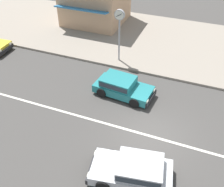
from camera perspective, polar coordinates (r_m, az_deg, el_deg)
The scene contains 6 objects.
ground_plane at distance 13.63m, azimuth 8.22°, elevation -9.13°, with size 160.00×160.00×0.00m, color #423F3D.
lane_centre_stripe at distance 13.62m, azimuth 8.22°, elevation -9.12°, with size 50.40×0.14×0.01m, color silver.
kerb_strip at distance 21.93m, azimuth 15.34°, elevation 10.09°, with size 68.00×10.00×0.15m, color gray.
hatchback_teal_1 at distance 15.70m, azimuth 2.12°, elevation 1.63°, with size 3.68×2.01×1.10m.
hatchback_silver_4 at distance 11.51m, azimuth 4.88°, elevation -16.28°, with size 3.75×2.24×1.10m.
street_clock at distance 17.85m, azimuth 1.64°, elevation 15.08°, with size 0.69×0.22×3.69m.
Camera 1 is at (1.56, -9.20, 9.93)m, focal length 42.00 mm.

